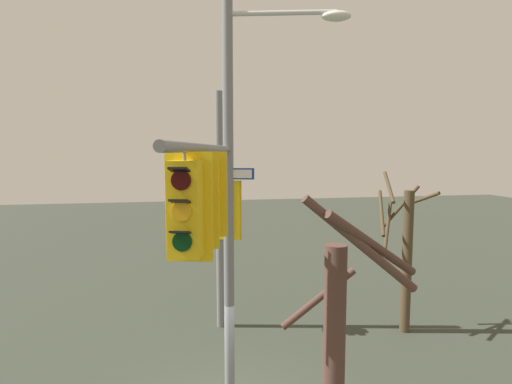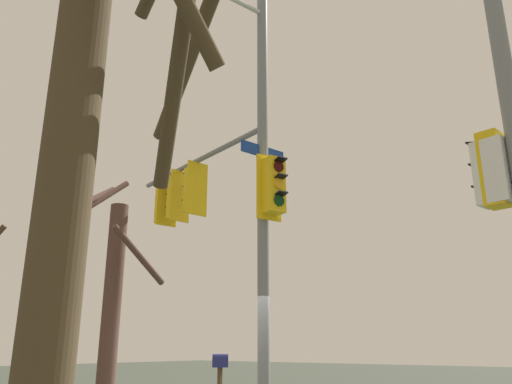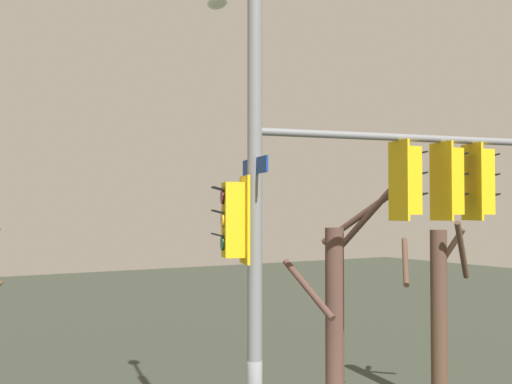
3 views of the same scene
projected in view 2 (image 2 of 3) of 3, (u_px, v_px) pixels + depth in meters
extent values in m
cylinder|color=slate|center=(263.00, 193.00, 9.96)|extent=(0.22, 0.22, 8.99)
cylinder|color=slate|center=(197.00, 161.00, 12.23)|extent=(4.89, 1.26, 0.12)
cube|color=yellow|center=(193.00, 190.00, 12.11)|extent=(0.37, 0.41, 1.10)
cube|color=yellow|center=(197.00, 188.00, 11.99)|extent=(0.15, 0.56, 1.30)
cylinder|color=#2F0403|center=(190.00, 178.00, 12.33)|extent=(0.07, 0.22, 0.22)
cube|color=black|center=(188.00, 174.00, 12.42)|extent=(0.20, 0.24, 0.06)
cylinder|color=#F2A814|center=(189.00, 191.00, 12.23)|extent=(0.07, 0.22, 0.22)
cube|color=black|center=(188.00, 187.00, 12.32)|extent=(0.20, 0.24, 0.06)
cylinder|color=black|center=(189.00, 205.00, 12.13)|extent=(0.07, 0.22, 0.22)
cube|color=black|center=(187.00, 201.00, 12.22)|extent=(0.20, 0.24, 0.06)
cylinder|color=slate|center=(194.00, 165.00, 12.29)|extent=(0.04, 0.04, 0.15)
cube|color=yellow|center=(176.00, 197.00, 12.70)|extent=(0.35, 0.40, 1.10)
cube|color=yellow|center=(180.00, 196.00, 12.58)|extent=(0.13, 0.56, 1.30)
cylinder|color=#2F0403|center=(173.00, 186.00, 12.92)|extent=(0.06, 0.22, 0.22)
cube|color=black|center=(171.00, 182.00, 13.00)|extent=(0.19, 0.23, 0.06)
cylinder|color=#F2A814|center=(172.00, 199.00, 12.82)|extent=(0.06, 0.22, 0.22)
cube|color=black|center=(171.00, 195.00, 12.90)|extent=(0.19, 0.23, 0.06)
cylinder|color=black|center=(172.00, 212.00, 12.72)|extent=(0.06, 0.22, 0.22)
cube|color=black|center=(170.00, 208.00, 12.80)|extent=(0.19, 0.23, 0.06)
cylinder|color=slate|center=(177.00, 174.00, 12.88)|extent=(0.04, 0.04, 0.15)
cube|color=yellow|center=(164.00, 203.00, 13.16)|extent=(0.38, 0.42, 1.10)
cube|color=yellow|center=(167.00, 201.00, 13.03)|extent=(0.18, 0.55, 1.30)
cylinder|color=#2F0403|center=(162.00, 192.00, 13.39)|extent=(0.09, 0.22, 0.22)
cube|color=black|center=(161.00, 188.00, 13.48)|extent=(0.21, 0.24, 0.06)
cylinder|color=#F2A814|center=(161.00, 204.00, 13.29)|extent=(0.09, 0.22, 0.22)
cube|color=black|center=(160.00, 200.00, 13.38)|extent=(0.21, 0.24, 0.06)
cylinder|color=black|center=(160.00, 216.00, 13.19)|extent=(0.09, 0.22, 0.22)
cube|color=black|center=(159.00, 213.00, 13.28)|extent=(0.21, 0.24, 0.06)
cylinder|color=slate|center=(165.00, 180.00, 13.34)|extent=(0.04, 0.04, 0.15)
cube|color=yellow|center=(274.00, 185.00, 9.73)|extent=(0.40, 0.44, 1.10)
cube|color=yellow|center=(269.00, 188.00, 9.87)|extent=(0.21, 0.54, 1.30)
cylinder|color=#2F0403|center=(279.00, 166.00, 9.70)|extent=(0.10, 0.22, 0.22)
cube|color=black|center=(281.00, 159.00, 9.68)|extent=(0.22, 0.25, 0.06)
cylinder|color=#F2A814|center=(279.00, 183.00, 9.60)|extent=(0.10, 0.22, 0.22)
cube|color=black|center=(281.00, 176.00, 9.58)|extent=(0.22, 0.25, 0.06)
cylinder|color=black|center=(279.00, 200.00, 9.50)|extent=(0.10, 0.22, 0.22)
cube|color=black|center=(282.00, 193.00, 9.48)|extent=(0.22, 0.25, 0.06)
cube|color=navy|center=(263.00, 152.00, 10.21)|extent=(0.28, 1.08, 0.24)
cube|color=white|center=(262.00, 152.00, 10.23)|extent=(0.23, 0.98, 0.18)
cube|color=white|center=(494.00, 173.00, 7.21)|extent=(0.52, 0.45, 0.95)
cube|color=yellow|center=(494.00, 170.00, 7.22)|extent=(0.35, 0.40, 1.10)
cylinder|color=#2F0403|center=(480.00, 150.00, 7.43)|extent=(0.06, 0.22, 0.22)
cube|color=black|center=(473.00, 144.00, 7.52)|extent=(0.19, 0.23, 0.06)
cylinder|color=#F2A814|center=(483.00, 172.00, 7.33)|extent=(0.06, 0.22, 0.22)
cube|color=black|center=(476.00, 166.00, 7.42)|extent=(0.19, 0.23, 0.06)
cylinder|color=black|center=(486.00, 195.00, 7.23)|extent=(0.06, 0.22, 0.22)
cube|color=black|center=(479.00, 188.00, 7.32)|extent=(0.19, 0.23, 0.06)
cube|color=navy|center=(220.00, 363.00, 14.24)|extent=(0.48, 0.48, 0.24)
cylinder|color=navy|center=(220.00, 358.00, 14.27)|extent=(0.48, 0.48, 0.24)
cylinder|color=#473925|center=(61.00, 217.00, 2.88)|extent=(0.32, 0.32, 4.62)
cylinder|color=#473925|center=(203.00, 23.00, 3.74)|extent=(1.63, 0.75, 1.30)
cylinder|color=#473925|center=(179.00, 58.00, 3.40)|extent=(1.16, 0.84, 1.50)
cylinder|color=#50362F|center=(111.00, 315.00, 9.77)|extent=(0.36, 0.36, 4.39)
cylinder|color=#50362F|center=(139.00, 256.00, 9.73)|extent=(0.22, 1.39, 1.02)
cylinder|color=#50362F|center=(95.00, 203.00, 10.92)|extent=(0.21, 1.75, 1.44)
cylinder|color=#50362F|center=(89.00, 201.00, 10.72)|extent=(0.62, 1.62, 1.10)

